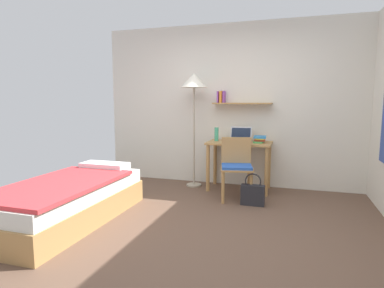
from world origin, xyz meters
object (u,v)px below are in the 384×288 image
standing_lamp (194,86)px  book_stack (260,139)px  desk_chair (236,165)px  handbag (253,194)px  laptop (240,138)px  desk (239,152)px  water_bottle (216,134)px  bed (68,201)px

standing_lamp → book_stack: size_ratio=7.19×
desk_chair → handbag: 0.48m
desk_chair → laptop: (-0.04, 0.57, 0.31)m
desk → desk_chair: 0.52m
water_bottle → handbag: 1.23m
standing_lamp → desk_chair: bearing=-33.6°
book_stack → desk_chair: bearing=-116.6°
desk → standing_lamp: bearing=179.1°
desk → water_bottle: size_ratio=4.53×
book_stack → standing_lamp: bearing=179.9°
bed → desk_chair: desk_chair is taller
desk_chair → water_bottle: 0.77m
standing_lamp → water_bottle: standing_lamp is taller
book_stack → water_bottle: bearing=178.2°
desk → water_bottle: bearing=175.3°
bed → desk: bearing=49.4°
book_stack → handbag: (-0.00, -0.73, -0.65)m
desk → handbag: size_ratio=2.25×
desk → standing_lamp: standing_lamp is taller
bed → desk: size_ratio=2.05×
desk → handbag: bearing=-67.1°
desk_chair → standing_lamp: bearing=146.4°
bed → laptop: 2.64m
bed → handbag: bed is taller
bed → book_stack: size_ratio=7.91×
bed → book_stack: (1.95, 1.93, 0.56)m
handbag → standing_lamp: bearing=144.9°
laptop → water_bottle: (-0.37, -0.03, 0.05)m
bed → standing_lamp: bearing=64.8°
bed → desk_chair: size_ratio=2.30×
standing_lamp → handbag: bearing=-35.1°
desk_chair → laptop: laptop is taller
standing_lamp → laptop: standing_lamp is taller
desk → laptop: laptop is taller
book_stack → laptop: bearing=169.4°
water_bottle → standing_lamp: bearing=-177.0°
bed → laptop: (1.65, 1.99, 0.57)m
bed → desk: desk is taller
desk → desk_chair: (0.05, -0.51, -0.11)m
desk → book_stack: 0.37m
desk → book_stack: book_stack is taller
standing_lamp → desk: bearing=-0.9°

